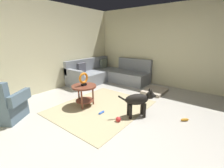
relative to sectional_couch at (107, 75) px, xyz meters
The scene contains 13 objects.
ground_plane 2.85m from the sectional_couch, 134.48° to the right, with size 6.00×6.00×0.10m, color #B7B2A8.
wall_back 2.43m from the sectional_couch, 155.18° to the left, with size 6.00×0.12×2.70m, color beige.
wall_right 2.47m from the sectional_couch, 64.73° to the right, with size 0.12×6.00×2.70m, color beige.
area_rug 2.28m from the sectional_couch, 144.24° to the right, with size 2.30×1.90×0.01m, color tan.
sectional_couch is the anchor object (origin of this frame).
armchair 3.52m from the sectional_couch, behind, with size 0.95×1.00×0.88m.
side_table 2.24m from the sectional_couch, 155.17° to the right, with size 0.60×0.60×0.54m.
torus_sculpture 2.27m from the sectional_couch, 155.17° to the right, with size 0.28×0.08×0.33m.
dog_bed_mat 1.96m from the sectional_couch, 90.16° to the right, with size 0.80×0.60×0.09m, color #B2A38E.
dog 2.82m from the sectional_couch, 126.72° to the right, with size 0.67×0.60×0.63m.
dog_toy_ball 2.97m from the sectional_couch, 136.22° to the right, with size 0.11×0.11×0.11m, color red.
dog_toy_rope 2.61m from the sectional_couch, 143.53° to the right, with size 0.05×0.05×0.15m, color blue.
dog_toy_bone 3.38m from the sectional_couch, 112.10° to the right, with size 0.18×0.06×0.06m, color orange.
Camera 1 is at (-2.43, -1.62, 1.67)m, focal length 24.50 mm.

